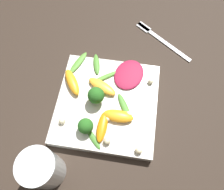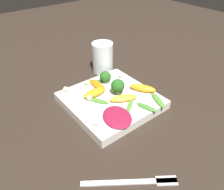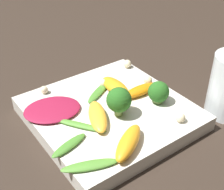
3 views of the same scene
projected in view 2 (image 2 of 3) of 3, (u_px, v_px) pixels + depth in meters
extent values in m
plane|color=#2D231C|center=(111.00, 104.00, 0.65)|extent=(2.40, 2.40, 0.00)
cube|color=silver|center=(111.00, 101.00, 0.64)|extent=(0.24, 0.24, 0.03)
cylinder|color=white|center=(103.00, 57.00, 0.78)|extent=(0.07, 0.07, 0.11)
cube|color=silver|center=(129.00, 182.00, 0.44)|extent=(0.16, 0.12, 0.01)
cube|color=silver|center=(167.00, 180.00, 0.44)|extent=(0.05, 0.04, 0.01)
ellipsoid|color=maroon|center=(117.00, 117.00, 0.56)|extent=(0.10, 0.11, 0.01)
ellipsoid|color=orange|center=(98.00, 85.00, 0.67)|extent=(0.02, 0.07, 0.01)
ellipsoid|color=orange|center=(143.00, 88.00, 0.65)|extent=(0.06, 0.08, 0.02)
ellipsoid|color=#FCAD33|center=(124.00, 98.00, 0.61)|extent=(0.08, 0.06, 0.02)
ellipsoid|color=orange|center=(94.00, 93.00, 0.63)|extent=(0.07, 0.03, 0.02)
cylinder|color=#7A9E51|center=(105.00, 81.00, 0.69)|extent=(0.02, 0.02, 0.01)
sphere|color=#26601E|center=(105.00, 77.00, 0.68)|extent=(0.04, 0.04, 0.04)
cylinder|color=#7A9E51|center=(118.00, 92.00, 0.64)|extent=(0.01, 0.01, 0.02)
sphere|color=#26601E|center=(118.00, 86.00, 0.63)|extent=(0.04, 0.04, 0.04)
ellipsoid|color=#3D7528|center=(97.00, 81.00, 0.70)|extent=(0.05, 0.05, 0.00)
ellipsoid|color=#518E33|center=(130.00, 105.00, 0.59)|extent=(0.08, 0.06, 0.01)
ellipsoid|color=#518E33|center=(158.00, 100.00, 0.61)|extent=(0.04, 0.08, 0.01)
ellipsoid|color=#47842D|center=(97.00, 100.00, 0.61)|extent=(0.05, 0.07, 0.01)
ellipsoid|color=#47842D|center=(147.00, 107.00, 0.59)|extent=(0.03, 0.06, 0.01)
sphere|color=beige|center=(89.00, 98.00, 0.62)|extent=(0.02, 0.02, 0.02)
sphere|color=beige|center=(99.00, 89.00, 0.65)|extent=(0.01, 0.01, 0.01)
sphere|color=beige|center=(88.00, 82.00, 0.68)|extent=(0.02, 0.02, 0.02)
sphere|color=beige|center=(96.00, 123.00, 0.53)|extent=(0.01, 0.01, 0.01)
sphere|color=beige|center=(121.00, 75.00, 0.72)|extent=(0.02, 0.02, 0.02)
sphere|color=beige|center=(66.00, 89.00, 0.65)|extent=(0.02, 0.02, 0.02)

